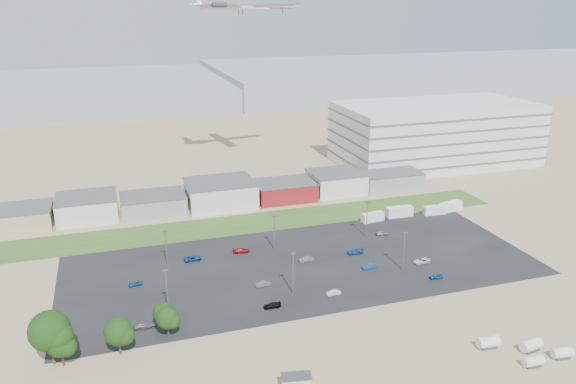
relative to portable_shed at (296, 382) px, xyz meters
name	(u,v)px	position (x,y,z in m)	size (l,w,h in m)	color
ground	(311,305)	(12.25, 26.13, -1.34)	(700.00, 700.00, 0.00)	#9A8462
parking_lot	(302,264)	(17.25, 46.13, -1.33)	(120.00, 50.00, 0.01)	black
grass_strip	(252,223)	(12.25, 78.13, -1.33)	(160.00, 16.00, 0.02)	#305921
hills_backdrop	(216,87)	(52.25, 341.13, 3.16)	(700.00, 200.00, 9.00)	gray
building_row	(187,197)	(-4.75, 97.13, 2.66)	(170.00, 20.00, 8.00)	silver
parking_garage	(435,133)	(102.25, 121.13, 11.16)	(80.00, 40.00, 25.00)	silver
portable_shed	(296,382)	(0.00, 0.00, 0.00)	(5.30, 2.75, 2.67)	#C4BA94
storage_tank_nw	(488,342)	(39.69, 0.06, -0.05)	(4.28, 2.14, 2.57)	silver
storage_tank_ne	(531,345)	(46.92, -3.36, -0.04)	(4.31, 2.15, 2.59)	silver
storage_tank_sw	(533,361)	(43.87, -7.53, -0.19)	(3.82, 1.91, 2.29)	silver
storage_tank_se	(562,353)	(50.94, -7.09, -0.17)	(3.88, 1.94, 2.33)	silver
box_trailer_a	(373,217)	(48.01, 67.97, 0.02)	(7.24, 2.26, 2.72)	silver
box_trailer_b	(399,212)	(57.84, 69.06, 0.27)	(8.57, 2.68, 3.21)	silver
box_trailer_c	(434,210)	(69.51, 67.42, 0.03)	(7.29, 2.28, 2.73)	silver
box_trailer_d	(451,206)	(76.14, 68.43, 0.19)	(8.13, 2.54, 3.05)	silver
tree_far_left	(50,335)	(-40.86, 20.82, 4.84)	(8.23, 8.23, 12.34)	black
tree_left	(61,346)	(-39.20, 19.63, 2.96)	(5.73, 5.73, 8.60)	black
tree_mid	(119,334)	(-28.95, 20.11, 3.05)	(5.85, 5.85, 8.77)	black
tree_right	(163,315)	(-20.00, 26.12, 2.13)	(4.63, 4.63, 6.94)	black
tree_near	(167,320)	(-19.44, 23.39, 2.40)	(4.98, 4.98, 7.46)	black
lightpole_front_l	(167,292)	(-18.41, 32.17, 3.96)	(1.25, 0.52, 10.60)	slate
lightpole_front_m	(293,273)	(10.29, 32.77, 3.70)	(1.19, 0.49, 10.08)	slate
lightpole_front_r	(404,251)	(40.44, 35.44, 3.80)	(1.21, 0.50, 10.27)	slate
lightpole_back_l	(166,248)	(-15.95, 56.66, 3.37)	(1.11, 0.46, 9.41)	slate
lightpole_back_m	(274,233)	(13.12, 57.17, 3.56)	(1.15, 0.48, 9.78)	slate
lightpole_back_r	(367,219)	(40.83, 57.55, 4.04)	(1.27, 0.53, 10.76)	slate
airliner	(248,5)	(25.84, 131.60, 62.15)	(44.08, 30.06, 13.02)	silver
parked_car_0	(422,261)	(47.03, 37.25, -0.70)	(2.11, 4.57, 1.27)	silver
parked_car_1	(369,266)	(32.78, 38.64, -0.69)	(1.37, 3.92, 1.29)	navy
parked_car_2	(436,276)	(45.93, 28.61, -0.77)	(1.34, 3.34, 1.14)	navy
parked_car_3	(272,305)	(3.74, 27.77, -0.77)	(1.59, 3.92, 1.14)	black
parked_car_4	(263,284)	(4.48, 38.01, -0.73)	(1.29, 3.70, 1.22)	#595B5E
parked_car_5	(135,284)	(-24.49, 47.60, -0.78)	(1.32, 3.28, 1.12)	navy
parked_car_6	(241,250)	(4.01, 58.07, -0.68)	(1.83, 4.50, 1.31)	maroon
parked_car_7	(306,259)	(18.90, 47.45, -0.69)	(1.36, 3.90, 1.28)	#595B5E
parked_car_8	(382,233)	(45.81, 57.20, -0.72)	(1.47, 3.65, 1.24)	#A5A5AA
parked_car_9	(193,258)	(-9.28, 57.18, -0.70)	(2.13, 4.61, 1.28)	navy
parked_car_10	(144,325)	(-23.83, 28.17, -0.68)	(1.83, 4.49, 1.30)	#595B5E
parked_car_12	(355,252)	(32.98, 47.84, -0.69)	(1.82, 4.48, 1.30)	navy
parked_car_13	(333,293)	(18.91, 28.92, -0.77)	(1.19, 3.41, 1.12)	silver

